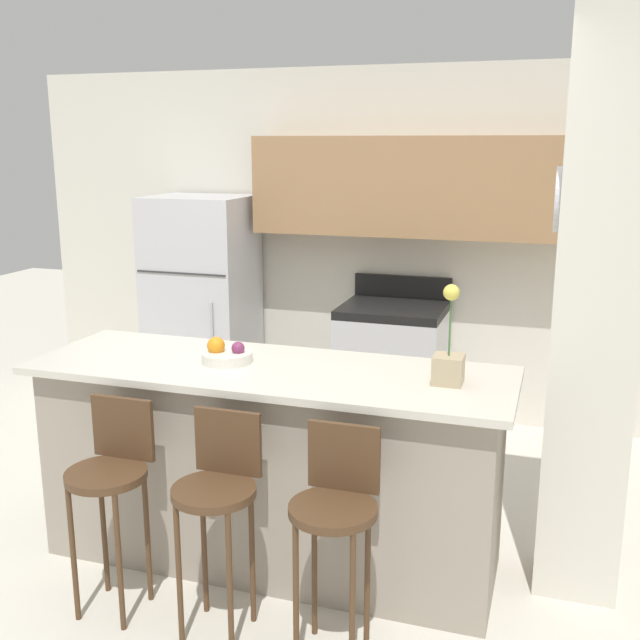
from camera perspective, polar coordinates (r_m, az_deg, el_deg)
name	(u,v)px	position (r m, az deg, el deg)	size (l,w,h in m)	color
ground_plane	(272,557)	(3.93, -3.68, -17.56)	(14.00, 14.00, 0.00)	beige
wall_back	(400,223)	(5.45, 6.13, 7.35)	(5.60, 0.38, 2.55)	silver
pillar_right	(595,319)	(3.44, 20.23, 0.09)	(0.38, 0.32, 2.55)	silver
counter_bar	(270,464)	(3.70, -3.80, -10.89)	(2.29, 0.76, 0.99)	gray
refrigerator	(202,305)	(5.75, -8.95, 1.16)	(0.74, 0.65, 1.63)	silver
stove_range	(392,367)	(5.36, 5.52, -3.58)	(0.72, 0.65, 1.07)	silver
bar_stool_left	(112,476)	(3.41, -15.60, -11.37)	(0.35, 0.35, 0.94)	#4C331E
bar_stool_mid	(218,492)	(3.17, -7.77, -12.88)	(0.35, 0.35, 0.94)	#4C331E
bar_stool_right	(336,511)	(3.01, 1.21, -14.32)	(0.35, 0.35, 0.94)	#4C331E
orchid_vase	(449,359)	(3.30, 9.78, -2.93)	(0.13, 0.13, 0.44)	tan
fruit_bowl	(226,355)	(3.61, -7.18, -2.63)	(0.24, 0.24, 0.12)	silver
trash_bin	(265,400)	(5.50, -4.21, -6.09)	(0.28, 0.28, 0.38)	black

